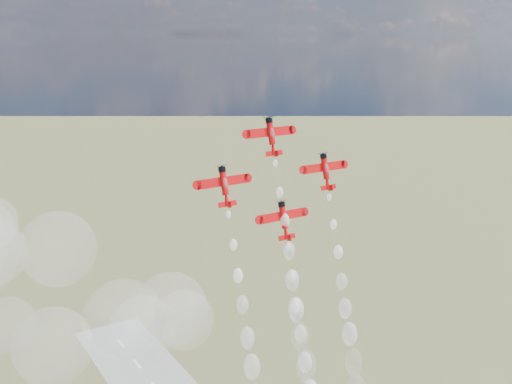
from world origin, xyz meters
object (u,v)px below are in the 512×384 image
at_px(plane_right, 325,171).
at_px(plane_slot, 284,219).
at_px(plane_lead, 271,136).
at_px(plane_left, 224,185).

height_order(plane_right, plane_slot, plane_right).
relative_size(plane_lead, plane_left, 1.00).
xyz_separation_m(plane_lead, plane_right, (14.47, -2.88, -9.71)).
relative_size(plane_left, plane_right, 1.00).
bearing_deg(plane_slot, plane_lead, 90.00).
height_order(plane_left, plane_right, same).
bearing_deg(plane_right, plane_left, 180.00).
bearing_deg(plane_slot, plane_right, 11.25).
relative_size(plane_right, plane_slot, 1.00).
distance_m(plane_lead, plane_slot, 20.26).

